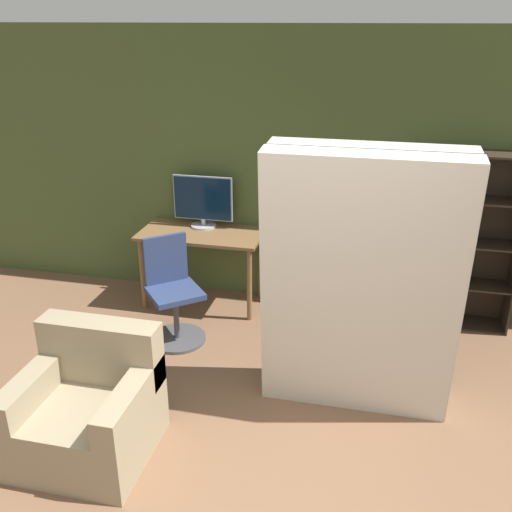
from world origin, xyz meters
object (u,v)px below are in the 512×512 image
Objects in this scene: monitor at (203,201)px; mattress_near at (360,292)px; mattress_far at (362,278)px; armchair at (89,408)px; bookshelf at (454,247)px; office_chair at (173,299)px.

monitor is 2.30m from mattress_near.
mattress_far is 2.33× the size of armchair.
armchair is (-0.05, -2.41, -0.73)m from monitor.
mattress_near is (-0.79, -1.61, 0.22)m from bookshelf.
monitor reaches higher than office_chair.
office_chair is (-0.01, -0.91, -0.65)m from monitor.
office_chair is 1.13× the size of armchair.
armchair is (-1.71, -1.05, -0.67)m from mattress_far.
mattress_near is 2.01m from armchair.
bookshelf is at bearing 63.91° from mattress_near.
office_chair is at bearing 157.62° from mattress_near.
mattress_near is at bearing -90.00° from mattress_far.
mattress_near reaches higher than bookshelf.
mattress_far is (1.67, -0.45, 0.59)m from office_chair.
mattress_near is at bearing -22.38° from office_chair.
office_chair is 2.65m from bookshelf.
bookshelf is (2.44, 0.01, -0.28)m from monitor.
monitor is at bearing 89.20° from office_chair.
monitor reaches higher than armchair.
mattress_near reaches higher than monitor.
mattress_near is at bearing -116.09° from bookshelf.
mattress_far reaches higher than monitor.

